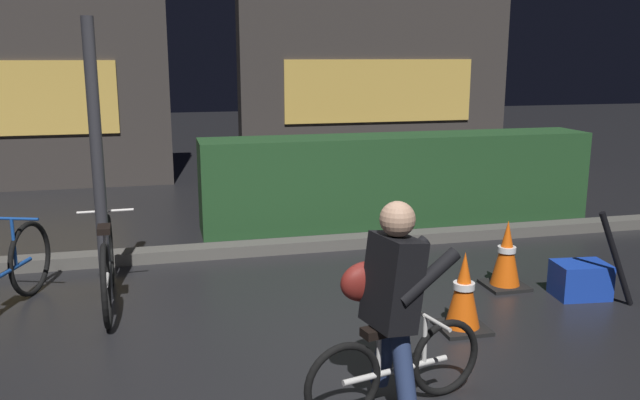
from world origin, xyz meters
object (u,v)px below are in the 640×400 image
traffic_cone_far (506,255)px  blue_crate (580,280)px  closed_umbrella (616,259)px  cyclist (392,306)px  parked_bike_center_left (108,265)px  street_post (98,164)px  traffic_cone_near (464,293)px

traffic_cone_far → blue_crate: (0.50, -0.37, -0.15)m
blue_crate → closed_umbrella: bearing=-61.9°
traffic_cone_far → cyclist: cyclist is taller
parked_bike_center_left → traffic_cone_far: parked_bike_center_left is taller
blue_crate → street_post: bearing=167.1°
cyclist → street_post: bearing=114.7°
parked_bike_center_left → traffic_cone_far: size_ratio=2.63×
traffic_cone_near → closed_umbrella: 1.43m
parked_bike_center_left → blue_crate: (3.90, -0.77, -0.19)m
traffic_cone_near → blue_crate: (1.28, 0.40, -0.14)m
traffic_cone_near → traffic_cone_far: traffic_cone_far is taller
street_post → blue_crate: size_ratio=5.28×
closed_umbrella → street_post: bearing=-8.9°
traffic_cone_far → cyclist: size_ratio=0.49×
traffic_cone_near → traffic_cone_far: 1.09m
parked_bike_center_left → blue_crate: bearing=-103.3°
blue_crate → cyclist: cyclist is taller
street_post → blue_crate: 4.16m
traffic_cone_near → cyclist: (-0.91, -0.94, 0.34)m
cyclist → parked_bike_center_left: bearing=115.8°
parked_bike_center_left → traffic_cone_far: 3.42m
traffic_cone_near → cyclist: cyclist is taller
cyclist → closed_umbrella: size_ratio=1.47×
parked_bike_center_left → closed_umbrella: bearing=-106.4°
traffic_cone_near → blue_crate: traffic_cone_near is taller
parked_bike_center_left → closed_umbrella: (4.03, -1.02, 0.06)m
traffic_cone_near → cyclist: size_ratio=0.49×
traffic_cone_near → blue_crate: 1.35m
parked_bike_center_left → blue_crate: 3.98m
street_post → closed_umbrella: 4.29m
street_post → traffic_cone_far: bearing=-8.8°
cyclist → closed_umbrella: 2.58m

